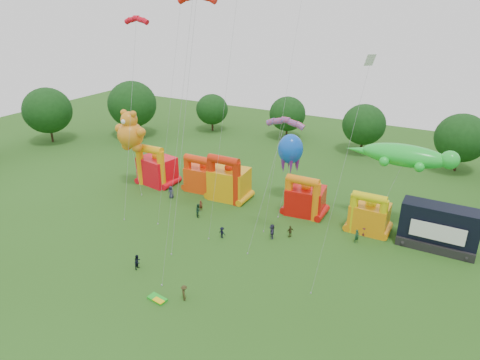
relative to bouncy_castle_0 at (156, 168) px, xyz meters
The scene contains 24 objects.
ground 31.31m from the bouncy_castle_0, 55.73° to the right, with size 160.00×160.00×0.00m, color #285417.
tree_ring 30.22m from the bouncy_castle_0, 56.97° to the right, with size 126.67×128.81×12.07m.
bouncy_castle_0 is the anchor object (origin of this frame).
bouncy_castle_1 8.33m from the bouncy_castle_0, 10.21° to the left, with size 5.62×4.65×6.11m.
bouncy_castle_2 13.20m from the bouncy_castle_0, ahead, with size 5.81×4.79×7.23m.
bouncy_castle_3 25.14m from the bouncy_castle_0, ahead, with size 5.51×4.61×6.09m.
bouncy_castle_4 34.16m from the bouncy_castle_0, ahead, with size 4.76×3.83×5.85m.
stage_trailer 42.39m from the bouncy_castle_0, ahead, with size 8.85×3.45×5.57m.
teddy_bear_kite 5.51m from the bouncy_castle_0, 121.61° to the right, with size 6.14×4.45×12.66m.
gecko_kite 36.90m from the bouncy_castle_0, ahead, with size 13.73×6.00×11.52m.
octopus_kite 22.05m from the bouncy_castle_0, ahead, with size 3.65×8.00×10.35m.
parafoil_kites 18.82m from the bouncy_castle_0, 37.33° to the right, with size 26.30×11.84×29.55m.
diamond_kites 25.65m from the bouncy_castle_0, 26.10° to the right, with size 25.85×22.03×36.53m.
folded_kite_bundle 30.24m from the bouncy_castle_0, 51.48° to the right, with size 2.12×1.31×0.31m.
spectator_0 6.65m from the bouncy_castle_0, 32.28° to the right, with size 0.95×0.62×1.95m, color #262840.
spectator_1 12.83m from the bouncy_castle_0, 22.16° to the right, with size 0.57×0.37×1.55m, color #582719.
spectator_2 14.17m from the bouncy_castle_0, 27.52° to the right, with size 0.94×0.73×1.93m, color #163925.
spectator_3 20.92m from the bouncy_castle_0, 28.49° to the right, with size 0.99×0.57×1.53m, color black.
spectator_4 26.52m from the bouncy_castle_0, 12.34° to the right, with size 0.95×0.39×1.62m, color #3A3517.
spectator_5 24.94m from the bouncy_castle_0, 16.22° to the right, with size 1.82×0.58×1.96m, color #2C2843.
spectator_6 34.09m from the bouncy_castle_0, ahead, with size 0.88×0.57×1.80m, color maroon.
spectator_7 33.81m from the bouncy_castle_0, ahead, with size 0.65×0.43×1.79m, color #194025.
spectator_8 24.29m from the bouncy_castle_0, 56.52° to the right, with size 0.85×0.66×1.75m, color black.
spectator_9 30.72m from the bouncy_castle_0, 46.41° to the right, with size 1.10×0.63×1.71m, color #373116.
Camera 1 is at (25.17, -24.62, 28.14)m, focal length 32.00 mm.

